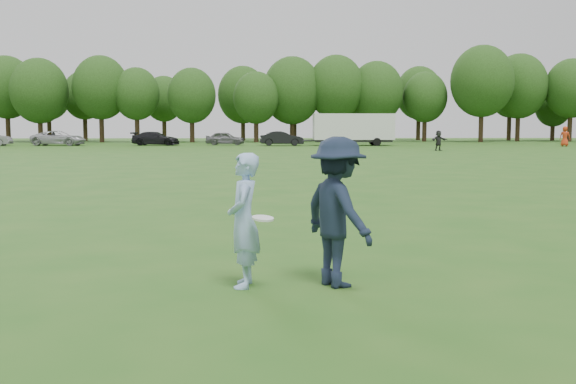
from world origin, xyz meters
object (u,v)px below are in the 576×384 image
object	(u,v)px
player_far_c	(565,136)
car_d	(156,139)
car_c	(59,138)
cargo_trailer	(353,128)
thrower	(244,220)
defender	(338,212)
player_far_d	(439,141)
car_f	(282,139)
car_e	(225,138)

from	to	relation	value
player_far_c	car_d	xyz separation A→B (m)	(-40.09, 4.61, -0.28)
player_far_c	car_c	size ratio (longest dim) A/B	0.37
car_c	cargo_trailer	xyz separation A→B (m)	(29.62, -1.17, 1.04)
player_far_c	car_c	world-z (taller)	player_far_c
thrower	defender	bearing A→B (deg)	92.85
player_far_d	cargo_trailer	distance (m)	14.79
car_d	car_f	size ratio (longest dim) A/B	1.10
thrower	car_c	distance (m)	63.67
car_c	car_e	distance (m)	16.70
defender	car_f	distance (m)	59.20
car_c	cargo_trailer	distance (m)	29.66
defender	car_c	size ratio (longest dim) A/B	0.36
car_c	car_e	size ratio (longest dim) A/B	1.31
defender	car_c	world-z (taller)	defender
defender	car_e	world-z (taller)	defender
car_e	defender	bearing A→B (deg)	-172.10
player_far_c	car_d	distance (m)	40.35
player_far_d	car_f	distance (m)	18.50
car_c	car_f	world-z (taller)	car_c
car_f	cargo_trailer	world-z (taller)	cargo_trailer
defender	player_far_d	size ratio (longest dim) A/B	1.15
thrower	defender	xyz separation A→B (m)	(1.18, 0.01, 0.10)
car_d	thrower	bearing A→B (deg)	-162.93
defender	car_e	xyz separation A→B (m)	(-4.82, 61.65, -0.26)
thrower	car_c	xyz separation A→B (m)	(-20.28, 60.36, -0.11)
car_c	car_f	size ratio (longest dim) A/B	1.21
car_d	player_far_d	bearing A→B (deg)	-114.16
car_e	car_f	bearing A→B (deg)	-109.54
thrower	car_d	bearing A→B (deg)	-167.62
car_c	player_far_c	bearing A→B (deg)	-89.74
defender	player_far_d	world-z (taller)	defender
thrower	car_d	world-z (taller)	thrower
car_f	defender	bearing A→B (deg)	177.49
car_d	cargo_trailer	size ratio (longest dim) A/B	0.53
defender	player_far_c	size ratio (longest dim) A/B	0.97
player_far_d	car_d	bearing A→B (deg)	125.70
car_d	car_e	xyz separation A→B (m)	(6.98, 1.18, -0.01)
player_far_d	car_f	size ratio (longest dim) A/B	0.37
car_e	cargo_trailer	world-z (taller)	cargo_trailer
car_e	cargo_trailer	xyz separation A→B (m)	(12.97, -2.47, 1.09)
player_far_d	car_f	world-z (taller)	player_far_d
thrower	player_far_d	world-z (taller)	thrower
car_f	car_d	bearing A→B (deg)	82.75
car_c	defender	bearing A→B (deg)	-155.00
cargo_trailer	car_c	bearing A→B (deg)	177.73
player_far_d	car_d	size ratio (longest dim) A/B	0.34
player_far_d	defender	bearing A→B (deg)	-129.24
defender	car_d	xyz separation A→B (m)	(-11.79, 60.47, -0.25)
player_far_c	car_e	xyz separation A→B (m)	(-33.11, 5.79, -0.29)
player_far_c	car_f	distance (m)	27.53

